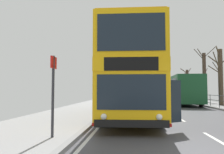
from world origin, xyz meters
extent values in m
cube|color=silver|center=(0.00, 2.60, 0.00)|extent=(0.12, 2.00, 0.00)
cube|color=silver|center=(0.00, 7.40, 0.00)|extent=(0.12, 2.00, 0.00)
cube|color=silver|center=(0.00, 12.20, 0.00)|extent=(0.12, 2.00, 0.00)
cube|color=silver|center=(0.00, 17.00, 0.00)|extent=(0.12, 2.00, 0.00)
cube|color=silver|center=(0.00, 21.80, 0.00)|extent=(0.12, 2.00, 0.00)
cube|color=silver|center=(0.00, 26.60, 0.00)|extent=(0.12, 2.00, 0.00)
cube|color=silver|center=(0.00, 31.40, 0.00)|extent=(0.12, 2.00, 0.00)
cube|color=silver|center=(0.00, 36.20, 0.00)|extent=(0.12, 2.00, 0.00)
cube|color=silver|center=(0.00, 41.00, 0.00)|extent=(0.12, 2.00, 0.00)
cube|color=silver|center=(0.00, 45.80, 0.00)|extent=(0.12, 2.00, 0.00)
cube|color=silver|center=(0.00, 50.60, 0.00)|extent=(0.12, 2.00, 0.00)
cube|color=#F4B20F|center=(-2.70, 7.63, 1.25)|extent=(2.71, 10.32, 1.79)
cube|color=#F4B20F|center=(-2.70, 7.63, 2.38)|extent=(2.73, 10.38, 0.47)
cube|color=#F4B20F|center=(-2.70, 7.63, 3.43)|extent=(2.71, 10.32, 1.64)
cube|color=#D0970D|center=(-2.70, 7.63, 4.29)|extent=(2.63, 10.01, 0.08)
cube|color=#19232D|center=(-2.61, 2.48, 1.46)|extent=(2.23, 0.07, 1.15)
cube|color=black|center=(-2.61, 2.48, 2.38)|extent=(1.77, 0.06, 0.45)
cube|color=#19232D|center=(-2.61, 2.48, 3.43)|extent=(2.23, 0.07, 1.25)
cube|color=black|center=(-2.61, 2.47, 0.45)|extent=(2.41, 0.12, 0.24)
cube|color=#B2140F|center=(-2.70, 7.63, 0.41)|extent=(2.74, 10.38, 0.10)
cube|color=#19232D|center=(-1.42, 7.91, 1.50)|extent=(0.16, 8.02, 0.93)
cube|color=#19232D|center=(-1.42, 7.66, 3.51)|extent=(0.18, 9.25, 0.98)
cube|color=#19232D|center=(-3.98, 7.87, 1.50)|extent=(0.16, 8.02, 0.93)
cube|color=#19232D|center=(-3.98, 7.61, 3.51)|extent=(0.18, 9.25, 0.98)
sphere|color=white|center=(-1.72, 2.48, 0.67)|extent=(0.20, 0.20, 0.20)
sphere|color=white|center=(-3.49, 2.45, 0.67)|extent=(0.20, 0.20, 0.20)
cube|color=#19232D|center=(-1.08, 3.57, 1.12)|extent=(0.67, 0.50, 1.54)
cube|color=black|center=(-1.42, 3.87, 1.12)|extent=(0.12, 0.90, 1.54)
cylinder|color=black|center=(-1.43, 4.72, 0.52)|extent=(0.32, 1.05, 1.04)
cylinder|color=black|center=(-3.86, 4.67, 0.52)|extent=(0.32, 1.05, 1.04)
cylinder|color=black|center=(-1.54, 10.90, 0.52)|extent=(0.32, 1.05, 1.04)
cylinder|color=black|center=(-3.97, 10.85, 0.52)|extent=(0.32, 1.05, 1.04)
cube|color=#19512D|center=(2.80, 19.62, 1.65)|extent=(2.72, 9.48, 2.66)
cube|color=#19232D|center=(1.54, 19.65, 2.02)|extent=(0.22, 8.00, 1.27)
cube|color=#19232D|center=(4.05, 19.59, 2.02)|extent=(0.22, 8.00, 1.27)
cube|color=#19232D|center=(2.92, 24.34, 1.91)|extent=(2.14, 0.08, 1.59)
cylinder|color=black|center=(1.67, 22.36, 0.48)|extent=(0.30, 0.97, 0.96)
cylinder|color=black|center=(4.06, 22.30, 0.48)|extent=(0.30, 0.97, 0.96)
cylinder|color=black|center=(1.53, 16.74, 0.48)|extent=(0.30, 0.97, 0.96)
cylinder|color=black|center=(3.92, 16.68, 0.48)|extent=(0.30, 0.97, 0.96)
cylinder|color=#2D3338|center=(4.45, 13.77, 0.65)|extent=(0.05, 0.05, 1.02)
cylinder|color=#2D3338|center=(4.45, 15.84, 0.65)|extent=(0.05, 0.05, 1.02)
cylinder|color=#2D3338|center=(4.45, 17.91, 0.65)|extent=(0.05, 0.05, 1.02)
cylinder|color=#2D3338|center=(4.45, 19.98, 0.65)|extent=(0.05, 0.05, 1.02)
cylinder|color=#2D3338|center=(4.45, 22.04, 0.65)|extent=(0.05, 0.05, 1.02)
cylinder|color=#2D3338|center=(4.45, 24.11, 0.65)|extent=(0.05, 0.05, 1.02)
cylinder|color=#2D2D33|center=(-4.93, 1.70, 1.35)|extent=(0.08, 0.08, 2.41)
cube|color=red|center=(-4.93, 1.72, 2.35)|extent=(0.04, 0.44, 0.36)
cylinder|color=#4C3D2D|center=(5.80, 16.85, 2.78)|extent=(0.43, 0.43, 5.28)
cylinder|color=#4C3D2D|center=(5.53, 16.55, 5.02)|extent=(0.67, 0.74, 1.15)
cylinder|color=#4C3D2D|center=(5.47, 17.50, 3.56)|extent=(0.75, 1.39, 0.97)
cylinder|color=#4C3D2D|center=(5.28, 16.27, 4.11)|extent=(1.14, 1.26, 1.83)
cylinder|color=#4C3D2D|center=(5.44, 17.38, 4.44)|extent=(0.85, 1.18, 1.10)
cylinder|color=#4C3D2D|center=(5.53, 17.06, 3.68)|extent=(0.62, 0.51, 1.19)
cylinder|color=#423328|center=(6.22, 30.85, 2.46)|extent=(0.40, 0.40, 4.63)
cylinder|color=#423328|center=(5.58, 31.19, 3.41)|extent=(1.38, 0.79, 1.47)
cylinder|color=#423328|center=(5.67, 30.69, 4.61)|extent=(1.18, 0.45, 0.76)
cylinder|color=#423328|center=(6.02, 30.61, 3.84)|extent=(0.50, 0.57, 1.18)
cylinder|color=#423328|center=(5.93, 30.43, 3.79)|extent=(0.69, 0.93, 0.97)
cylinder|color=#423328|center=(6.58, 31.22, 4.58)|extent=(0.84, 0.85, 1.01)
cylinder|color=#423328|center=(6.34, 23.11, 3.13)|extent=(0.43, 0.43, 5.97)
cylinder|color=#423328|center=(6.65, 23.49, 3.90)|extent=(0.71, 0.83, 0.90)
cylinder|color=#423328|center=(5.90, 22.90, 6.01)|extent=(0.98, 0.54, 1.24)
cylinder|color=#423328|center=(6.87, 22.48, 6.16)|extent=(1.16, 1.33, 1.23)
cylinder|color=#423328|center=(5.77, 23.18, 5.96)|extent=(1.20, 0.23, 1.45)
camera|label=1|loc=(-2.61, -4.71, 1.51)|focal=35.54mm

